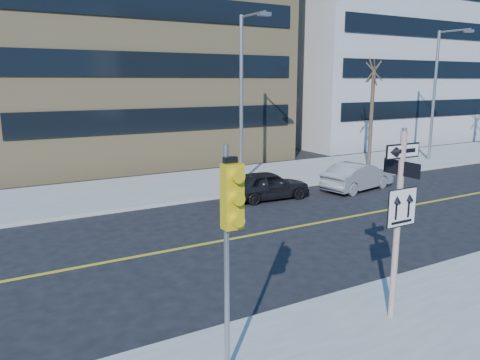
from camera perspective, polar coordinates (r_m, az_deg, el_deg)
ground at (r=12.68m, az=9.37°, el=-12.00°), size 120.00×120.00×0.00m
far_sidewalk at (r=33.30m, az=20.66°, el=2.49°), size 66.00×6.00×0.15m
road_centerline at (r=23.87m, az=26.04°, el=-1.63°), size 40.00×0.14×0.01m
sign_pole at (r=10.16m, az=18.78°, el=-3.99°), size 0.92×0.92×4.06m
traffic_signal at (r=7.44m, az=-1.10°, el=-4.36°), size 0.32×0.45×4.00m
parked_car_a at (r=20.57m, az=3.40°, el=-0.62°), size 1.76×3.85×1.28m
parked_car_b at (r=23.00m, az=14.17°, el=0.44°), size 2.15×4.23×1.33m
streetlight_a at (r=22.76m, az=0.47°, el=11.06°), size 0.55×2.25×8.00m
streetlight_b at (r=32.14m, az=23.00°, el=10.40°), size 0.55×2.25×8.00m
street_tree_west at (r=28.74m, az=16.00°, el=12.33°), size 1.80×1.80×6.35m
building_brick at (r=35.43m, az=-14.77°, el=17.89°), size 18.00×18.00×18.00m
building_grey_mid at (r=45.57m, az=14.48°, el=14.60°), size 20.00×16.00×15.00m
building_grey_far at (r=63.61m, az=26.69°, el=13.34°), size 18.00×18.00×16.00m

